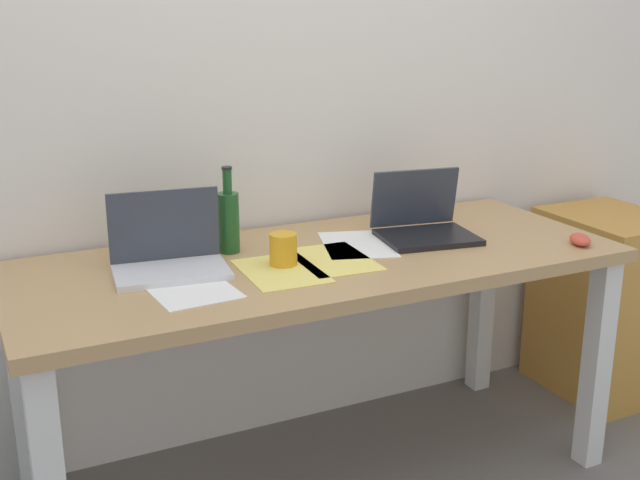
# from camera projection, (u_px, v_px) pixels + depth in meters

# --- Properties ---
(ground_plane) EXTENTS (8.00, 8.00, 0.00)m
(ground_plane) POSITION_uv_depth(u_px,v_px,m) (320.00, 477.00, 2.60)
(ground_plane) COLOR slate
(back_wall) EXTENTS (5.20, 0.08, 2.60)m
(back_wall) POSITION_uv_depth(u_px,v_px,m) (263.00, 62.00, 2.60)
(back_wall) COLOR silver
(back_wall) RESTS_ON ground
(desk) EXTENTS (1.82, 0.73, 0.76)m
(desk) POSITION_uv_depth(u_px,v_px,m) (320.00, 287.00, 2.41)
(desk) COLOR tan
(desk) RESTS_ON ground
(laptop_left) EXTENTS (0.34, 0.24, 0.22)m
(laptop_left) POSITION_uv_depth(u_px,v_px,m) (169.00, 255.00, 2.23)
(laptop_left) COLOR silver
(laptop_left) RESTS_ON desk
(laptop_right) EXTENTS (0.33, 0.29, 0.21)m
(laptop_right) POSITION_uv_depth(u_px,v_px,m) (424.00, 225.00, 2.56)
(laptop_right) COLOR black
(laptop_right) RESTS_ON desk
(beer_bottle) EXTENTS (0.07, 0.07, 0.26)m
(beer_bottle) POSITION_uv_depth(u_px,v_px,m) (229.00, 220.00, 2.40)
(beer_bottle) COLOR #1E5123
(beer_bottle) RESTS_ON desk
(computer_mouse) EXTENTS (0.10, 0.12, 0.03)m
(computer_mouse) POSITION_uv_depth(u_px,v_px,m) (580.00, 239.00, 2.49)
(computer_mouse) COLOR #D84C38
(computer_mouse) RESTS_ON desk
(coffee_mug) EXTENTS (0.08, 0.08, 0.09)m
(coffee_mug) POSITION_uv_depth(u_px,v_px,m) (283.00, 250.00, 2.29)
(coffee_mug) COLOR gold
(coffee_mug) RESTS_ON desk
(paper_sheet_center) EXTENTS (0.23, 0.31, 0.00)m
(paper_sheet_center) POSITION_uv_depth(u_px,v_px,m) (333.00, 259.00, 2.35)
(paper_sheet_center) COLOR #F4E06B
(paper_sheet_center) RESTS_ON desk
(paper_yellow_folder) EXTENTS (0.22, 0.30, 0.00)m
(paper_yellow_folder) POSITION_uv_depth(u_px,v_px,m) (281.00, 271.00, 2.25)
(paper_yellow_folder) COLOR #F4E06B
(paper_yellow_folder) RESTS_ON desk
(paper_sheet_near_back) EXTENTS (0.29, 0.35, 0.00)m
(paper_sheet_near_back) POSITION_uv_depth(u_px,v_px,m) (357.00, 244.00, 2.49)
(paper_sheet_near_back) COLOR white
(paper_sheet_near_back) RESTS_ON desk
(paper_sheet_front_left) EXTENTS (0.23, 0.31, 0.00)m
(paper_sheet_front_left) POSITION_uv_depth(u_px,v_px,m) (188.00, 287.00, 2.12)
(paper_sheet_front_left) COLOR white
(paper_sheet_front_left) RESTS_ON desk
(filing_cabinet) EXTENTS (0.40, 0.48, 0.71)m
(filing_cabinet) POSITION_uv_depth(u_px,v_px,m) (606.00, 303.00, 3.12)
(filing_cabinet) COLOR #C68938
(filing_cabinet) RESTS_ON ground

